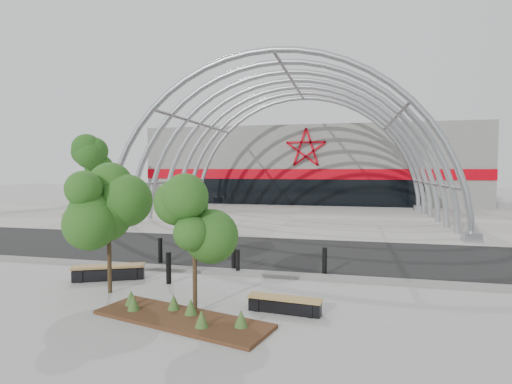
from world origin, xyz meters
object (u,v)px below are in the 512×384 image
bench_0 (109,273)px  bollard_2 (234,258)px  street_tree_0 (108,199)px  street_tree_1 (194,218)px  bench_1 (285,305)px

bench_0 → bollard_2: size_ratio=2.46×
bollard_2 → bench_0: bearing=-152.5°
street_tree_0 → street_tree_1: 3.20m
street_tree_1 → bench_1: 3.18m
bollard_2 → bench_1: bearing=-56.5°
bench_0 → bench_1: size_ratio=1.19×
street_tree_1 → bollard_2: 4.52m
street_tree_0 → bench_0: (-0.82, 1.21, -2.54)m
street_tree_1 → bench_1: street_tree_1 is taller
street_tree_1 → bench_1: bearing=12.2°
bench_0 → bollard_2: 4.18m
street_tree_1 → bollard_2: (-0.16, 4.08, -1.94)m
bench_1 → bollard_2: bearing=123.5°
bench_1 → bollard_2: size_ratio=2.07×
street_tree_0 → bench_0: street_tree_0 is taller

